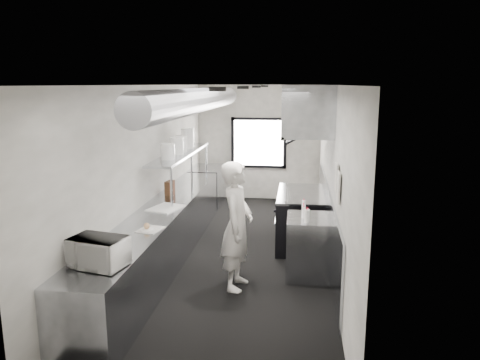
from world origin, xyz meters
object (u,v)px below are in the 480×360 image
(prep_counter, at_px, (162,236))
(deli_tub_b, at_px, (107,241))
(squeeze_bottle_e, at_px, (304,206))
(knife_block, at_px, (170,188))
(squeeze_bottle_a, at_px, (307,216))
(plate_stack_d, at_px, (188,138))
(squeeze_bottle_d, at_px, (304,210))
(deli_tub_a, at_px, (92,254))
(plate_stack_b, at_px, (177,146))
(squeeze_bottle_c, at_px, (304,212))
(exhaust_hood, at_px, (307,110))
(range, at_px, (301,219))
(small_plate, at_px, (147,229))
(plate_stack_a, at_px, (168,152))
(line_cook, at_px, (237,226))
(pass_shelf, at_px, (181,154))
(cutting_board, at_px, (166,208))
(squeeze_bottle_b, at_px, (308,215))
(bottle_station, at_px, (309,247))
(microwave, at_px, (98,252))
(far_work_table, at_px, (207,186))
(plate_stack_c, at_px, (181,144))

(prep_counter, xyz_separation_m, deli_tub_b, (-0.16, -1.72, 0.50))
(deli_tub_b, height_order, squeeze_bottle_e, squeeze_bottle_e)
(knife_block, xyz_separation_m, squeeze_bottle_a, (2.36, -1.41, -0.03))
(plate_stack_d, bearing_deg, squeeze_bottle_d, -43.66)
(deli_tub_a, bearing_deg, plate_stack_d, 88.58)
(knife_block, bearing_deg, plate_stack_b, 90.15)
(knife_block, relative_size, squeeze_bottle_c, 1.46)
(exhaust_hood, height_order, range, exhaust_hood)
(small_plate, bearing_deg, knife_block, 96.81)
(prep_counter, height_order, deli_tub_a, deli_tub_a)
(plate_stack_a, bearing_deg, prep_counter, -85.21)
(line_cook, bearing_deg, pass_shelf, 37.23)
(line_cook, relative_size, cutting_board, 3.25)
(small_plate, relative_size, squeeze_bottle_b, 1.17)
(deli_tub_a, relative_size, small_plate, 0.74)
(bottle_station, bearing_deg, microwave, -136.63)
(deli_tub_b, xyz_separation_m, squeeze_bottle_c, (2.37, 1.48, 0.03))
(deli_tub_b, distance_m, squeeze_bottle_a, 2.71)
(bottle_station, bearing_deg, squeeze_bottle_a, -100.60)
(microwave, xyz_separation_m, knife_block, (-0.13, 3.29, -0.04))
(plate_stack_a, bearing_deg, range, 12.67)
(pass_shelf, relative_size, plate_stack_d, 7.56)
(far_work_table, xyz_separation_m, knife_block, (-0.12, -2.76, 0.57))
(plate_stack_b, bearing_deg, deli_tub_b, -91.98)
(bottle_station, relative_size, plate_stack_a, 3.34)
(line_cook, distance_m, squeeze_bottle_a, 0.99)
(squeeze_bottle_c, bearing_deg, squeeze_bottle_a, -80.46)
(squeeze_bottle_e, bearing_deg, plate_stack_a, 166.10)
(plate_stack_a, height_order, squeeze_bottle_d, plate_stack_a)
(microwave, bearing_deg, squeeze_bottle_c, 56.22)
(bottle_station, distance_m, squeeze_bottle_b, 0.55)
(line_cook, relative_size, microwave, 3.36)
(plate_stack_c, distance_m, squeeze_bottle_b, 3.10)
(prep_counter, bearing_deg, plate_stack_c, 91.72)
(deli_tub_b, distance_m, plate_stack_a, 2.53)
(exhaust_hood, xyz_separation_m, line_cook, (-0.95, -1.93, -1.49))
(deli_tub_a, height_order, plate_stack_c, plate_stack_c)
(prep_counter, distance_m, cutting_board, 0.46)
(microwave, height_order, squeeze_bottle_c, microwave)
(squeeze_bottle_b, bearing_deg, line_cook, -158.59)
(pass_shelf, distance_m, squeeze_bottle_c, 2.90)
(line_cook, height_order, deli_tub_b, line_cook)
(far_work_table, bearing_deg, squeeze_bottle_a, -61.68)
(microwave, bearing_deg, plate_stack_d, 103.17)
(squeeze_bottle_d, bearing_deg, far_work_table, 120.36)
(far_work_table, bearing_deg, cutting_board, -88.94)
(squeeze_bottle_c, bearing_deg, deli_tub_a, -141.09)
(far_work_table, bearing_deg, deli_tub_a, -91.53)
(bottle_station, xyz_separation_m, squeeze_bottle_c, (-0.09, -0.04, 0.53))
(prep_counter, distance_m, squeeze_bottle_e, 2.28)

